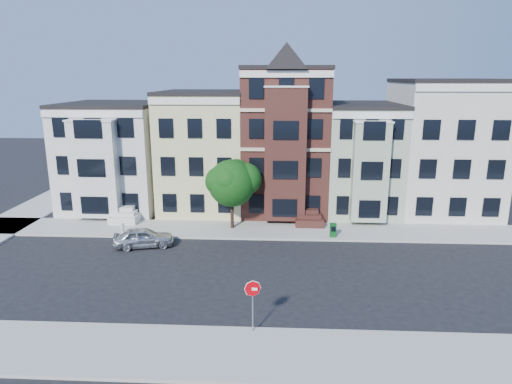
# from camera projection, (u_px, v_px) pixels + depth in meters

# --- Properties ---
(ground) EXTENTS (120.00, 120.00, 0.00)m
(ground) POSITION_uv_depth(u_px,v_px,m) (286.00, 276.00, 26.98)
(ground) COLOR black
(far_sidewalk) EXTENTS (60.00, 4.00, 0.15)m
(far_sidewalk) POSITION_uv_depth(u_px,v_px,m) (284.00, 231.00, 34.71)
(far_sidewalk) COLOR #9E9B93
(far_sidewalk) RESTS_ON ground
(near_sidewalk) EXTENTS (60.00, 4.00, 0.15)m
(near_sidewalk) POSITION_uv_depth(u_px,v_px,m) (288.00, 355.00, 19.22)
(near_sidewalk) COLOR #9E9B93
(near_sidewalk) RESTS_ON ground
(house_white) EXTENTS (8.00, 9.00, 9.00)m
(house_white) POSITION_uv_depth(u_px,v_px,m) (116.00, 157.00, 40.65)
(house_white) COLOR silver
(house_white) RESTS_ON ground
(house_yellow) EXTENTS (7.00, 9.00, 10.00)m
(house_yellow) POSITION_uv_depth(u_px,v_px,m) (205.00, 152.00, 40.13)
(house_yellow) COLOR beige
(house_yellow) RESTS_ON ground
(house_brown) EXTENTS (7.00, 9.00, 12.00)m
(house_brown) POSITION_uv_depth(u_px,v_px,m) (285.00, 141.00, 39.54)
(house_brown) COLOR #3C1C16
(house_brown) RESTS_ON ground
(house_green) EXTENTS (6.00, 9.00, 9.00)m
(house_green) POSITION_uv_depth(u_px,v_px,m) (359.00, 159.00, 39.59)
(house_green) COLOR #9BAA8E
(house_green) RESTS_ON ground
(house_cream) EXTENTS (8.00, 9.00, 11.00)m
(house_cream) POSITION_uv_depth(u_px,v_px,m) (442.00, 148.00, 39.00)
(house_cream) COLOR beige
(house_cream) RESTS_ON ground
(street_tree) EXTENTS (6.49, 6.49, 6.57)m
(street_tree) POSITION_uv_depth(u_px,v_px,m) (232.00, 186.00, 34.34)
(street_tree) COLOR #185015
(street_tree) RESTS_ON far_sidewalk
(parked_car) EXTENTS (4.34, 2.58, 1.39)m
(parked_car) POSITION_uv_depth(u_px,v_px,m) (144.00, 237.00, 31.44)
(parked_car) COLOR #B0B3B9
(parked_car) RESTS_ON ground
(newspaper_box) EXTENTS (0.46, 0.42, 1.01)m
(newspaper_box) POSITION_uv_depth(u_px,v_px,m) (333.00, 230.00, 33.06)
(newspaper_box) COLOR #0D4F1A
(newspaper_box) RESTS_ON far_sidewalk
(fire_hydrant) EXTENTS (0.34, 0.34, 0.75)m
(fire_hydrant) POSITION_uv_depth(u_px,v_px,m) (123.00, 230.00, 33.54)
(fire_hydrant) COLOR silver
(fire_hydrant) RESTS_ON far_sidewalk
(stop_sign) EXTENTS (0.79, 0.22, 2.83)m
(stop_sign) POSITION_uv_depth(u_px,v_px,m) (253.00, 303.00, 20.54)
(stop_sign) COLOR #C0000A
(stop_sign) RESTS_ON near_sidewalk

